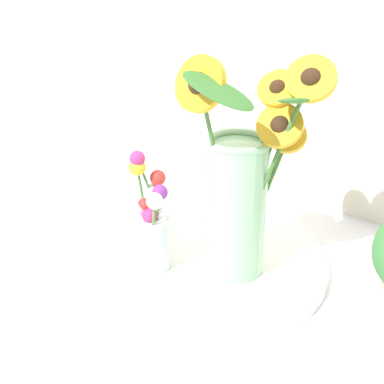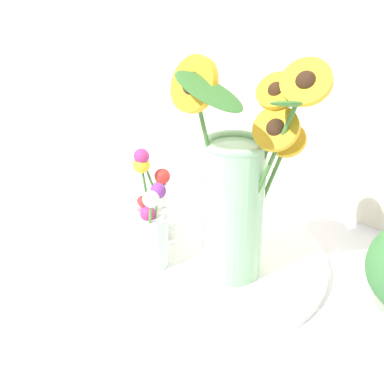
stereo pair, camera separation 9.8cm
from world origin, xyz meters
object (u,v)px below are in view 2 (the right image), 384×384
Objects in this scene: serving_tray at (192,259)px; vase_small_center at (148,234)px; mason_jar_sunflowers at (236,192)px; vase_bulb_right at (157,208)px.

vase_small_center is (-0.04, -0.08, 0.07)m from serving_tray.
mason_jar_sunflowers reaches higher than vase_bulb_right.
serving_tray is at bearing -172.19° from mason_jar_sunflowers.
mason_jar_sunflowers is 0.19m from vase_small_center.
serving_tray is 2.67× the size of vase_bulb_right.
vase_bulb_right reaches higher than vase_small_center.
mason_jar_sunflowers is 2.09× the size of vase_bulb_right.
serving_tray is at bearing 65.97° from vase_small_center.
mason_jar_sunflowers is at bearing 35.11° from vase_small_center.
mason_jar_sunflowers is 2.45× the size of vase_small_center.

